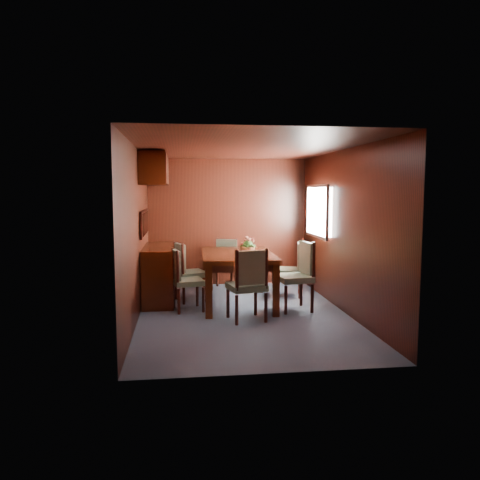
{
  "coord_description": "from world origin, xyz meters",
  "views": [
    {
      "loc": [
        -0.89,
        -6.62,
        1.79
      ],
      "look_at": [
        0.0,
        0.38,
        1.05
      ],
      "focal_mm": 35.0,
      "sensor_mm": 36.0,
      "label": 1
    }
  ],
  "objects": [
    {
      "name": "chair_foot",
      "position": [
        -0.08,
        1.88,
        0.51
      ],
      "size": [
        0.56,
        0.55,
        0.92
      ],
      "rotation": [
        0.0,
        0.0,
        2.77
      ],
      "color": "black",
      "rests_on": "ground"
    },
    {
      "name": "dining_table",
      "position": [
        -0.01,
        0.63,
        0.71
      ],
      "size": [
        1.15,
        1.79,
        0.82
      ],
      "rotation": [
        0.0,
        0.0,
        -0.03
      ],
      "color": "#351206",
      "rests_on": "ground"
    },
    {
      "name": "chair_left_far",
      "position": [
        -0.81,
        0.93,
        0.54
      ],
      "size": [
        0.56,
        0.57,
        0.97
      ],
      "rotation": [
        0.0,
        0.0,
        -1.25
      ],
      "color": "black",
      "rests_on": "ground"
    },
    {
      "name": "ground",
      "position": [
        0.0,
        0.0,
        0.0
      ],
      "size": [
        4.5,
        4.5,
        0.0
      ],
      "primitive_type": "plane",
      "color": "#3F4656",
      "rests_on": "ground"
    },
    {
      "name": "chair_head",
      "position": [
        0.02,
        -0.39,
        0.57
      ],
      "size": [
        0.56,
        0.55,
        1.02
      ],
      "rotation": [
        0.0,
        0.0,
        0.2
      ],
      "color": "black",
      "rests_on": "ground"
    },
    {
      "name": "sideboard",
      "position": [
        -1.25,
        1.0,
        0.45
      ],
      "size": [
        0.48,
        1.4,
        0.9
      ],
      "primitive_type": "cube",
      "color": "#351206",
      "rests_on": "ground"
    },
    {
      "name": "flower_centerpiece",
      "position": [
        0.19,
        0.85,
        0.94
      ],
      "size": [
        0.24,
        0.24,
        0.24
      ],
      "color": "#BB6839",
      "rests_on": "dining_table"
    },
    {
      "name": "room_shell",
      "position": [
        -0.1,
        0.33,
        1.63
      ],
      "size": [
        3.06,
        4.52,
        2.41
      ],
      "color": "black",
      "rests_on": "ground"
    },
    {
      "name": "chair_right_near",
      "position": [
        0.87,
        0.16,
        0.58
      ],
      "size": [
        0.53,
        0.55,
        1.05
      ],
      "rotation": [
        0.0,
        0.0,
        1.69
      ],
      "color": "black",
      "rests_on": "ground"
    },
    {
      "name": "chair_right_far",
      "position": [
        1.0,
        1.08,
        0.52
      ],
      "size": [
        0.51,
        0.53,
        0.93
      ],
      "rotation": [
        0.0,
        0.0,
        1.34
      ],
      "color": "black",
      "rests_on": "ground"
    },
    {
      "name": "chair_left_near",
      "position": [
        -0.86,
        0.32,
        0.52
      ],
      "size": [
        0.5,
        0.52,
        0.94
      ],
      "rotation": [
        0.0,
        0.0,
        -1.37
      ],
      "color": "black",
      "rests_on": "ground"
    }
  ]
}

